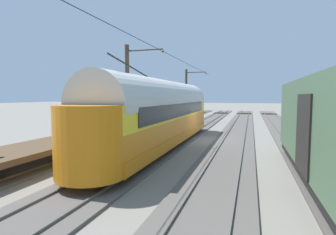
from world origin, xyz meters
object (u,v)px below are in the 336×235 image
(catenary_pole_mid_near, at_px, (128,93))
(catenary_pole_foreground, at_px, (187,95))
(vintage_streetcar, at_px, (163,112))
(flatcar_far_siding, at_px, (64,141))

(catenary_pole_mid_near, bearing_deg, catenary_pole_foreground, -90.00)
(vintage_streetcar, height_order, catenary_pole_foreground, catenary_pole_foreground)
(vintage_streetcar, height_order, catenary_pole_mid_near, catenary_pole_mid_near)
(vintage_streetcar, height_order, flatcar_far_siding, vintage_streetcar)
(flatcar_far_siding, height_order, catenary_pole_foreground, catenary_pole_foreground)
(vintage_streetcar, bearing_deg, flatcar_far_siding, 44.37)
(catenary_pole_foreground, xyz_separation_m, catenary_pole_mid_near, (0.00, 16.61, 0.00))
(flatcar_far_siding, distance_m, catenary_pole_mid_near, 5.28)
(vintage_streetcar, relative_size, catenary_pole_foreground, 2.77)
(flatcar_far_siding, distance_m, catenary_pole_foreground, 21.05)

